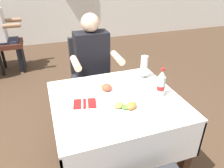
# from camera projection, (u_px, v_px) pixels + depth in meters

# --- Properties ---
(ground_plane) EXTENTS (11.00, 11.00, 0.00)m
(ground_plane) POSITION_uv_depth(u_px,v_px,m) (114.00, 160.00, 2.08)
(ground_plane) COLOR #473323
(main_dining_table) EXTENTS (1.00, 0.92, 0.74)m
(main_dining_table) POSITION_uv_depth(u_px,v_px,m) (116.00, 116.00, 1.76)
(main_dining_table) COLOR white
(main_dining_table) RESTS_ON ground
(chair_far_diner_seat) EXTENTS (0.44, 0.50, 0.97)m
(chair_far_diner_seat) POSITION_uv_depth(u_px,v_px,m) (91.00, 75.00, 2.47)
(chair_far_diner_seat) COLOR #2D2D33
(chair_far_diner_seat) RESTS_ON ground
(seated_diner_far) EXTENTS (0.50, 0.46, 1.26)m
(seated_diner_far) POSITION_uv_depth(u_px,v_px,m) (93.00, 66.00, 2.31)
(seated_diner_far) COLOR #282D42
(seated_diner_far) RESTS_ON ground
(plate_near_camera) EXTENTS (0.26, 0.26, 0.06)m
(plate_near_camera) POSITION_uv_depth(u_px,v_px,m) (127.00, 107.00, 1.55)
(plate_near_camera) COLOR white
(plate_near_camera) RESTS_ON main_dining_table
(plate_far_diner) EXTENTS (0.22, 0.22, 0.07)m
(plate_far_diner) POSITION_uv_depth(u_px,v_px,m) (107.00, 88.00, 1.78)
(plate_far_diner) COLOR white
(plate_far_diner) RESTS_ON main_dining_table
(beer_glass_left) EXTENTS (0.07, 0.07, 0.22)m
(beer_glass_left) POSITION_uv_depth(u_px,v_px,m) (144.00, 67.00, 1.94)
(beer_glass_left) COLOR white
(beer_glass_left) RESTS_ON main_dining_table
(cola_bottle_primary) EXTENTS (0.06, 0.06, 0.24)m
(cola_bottle_primary) POSITION_uv_depth(u_px,v_px,m) (161.00, 84.00, 1.67)
(cola_bottle_primary) COLOR silver
(cola_bottle_primary) RESTS_ON main_dining_table
(napkin_cutlery_set) EXTENTS (0.19, 0.20, 0.01)m
(napkin_cutlery_set) POSITION_uv_depth(u_px,v_px,m) (85.00, 103.00, 1.61)
(napkin_cutlery_set) COLOR maroon
(napkin_cutlery_set) RESTS_ON main_dining_table
(background_chair_right) EXTENTS (0.50, 0.44, 0.97)m
(background_chair_right) POSITION_uv_depth(u_px,v_px,m) (2.00, 41.00, 3.60)
(background_chair_right) COLOR #4C2319
(background_chair_right) RESTS_ON ground
(background_patron) EXTENTS (0.46, 0.50, 1.26)m
(background_patron) POSITION_uv_depth(u_px,v_px,m) (3.00, 32.00, 3.54)
(background_patron) COLOR #282D42
(background_patron) RESTS_ON ground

